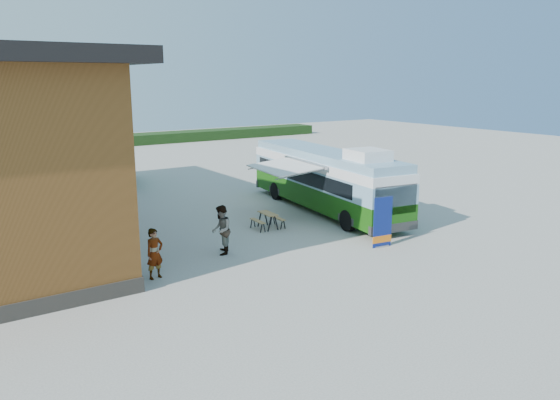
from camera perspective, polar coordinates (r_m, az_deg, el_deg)
ground at (r=20.87m, az=2.92°, el=-5.78°), size 100.00×100.00×0.00m
hedge at (r=57.69m, az=-13.68°, el=6.25°), size 40.00×3.00×1.00m
bus at (r=27.49m, az=4.74°, el=2.33°), size 3.91×11.69×3.52m
awning at (r=25.93m, az=0.77°, el=3.74°), size 2.85×4.09×0.49m
banner at (r=21.97m, az=10.66°, el=-2.76°), size 0.88×0.26×2.04m
picnic_table at (r=24.32m, az=-1.29°, el=-1.77°), size 1.32×1.19×0.72m
person_a at (r=18.74m, az=-12.96°, el=-5.47°), size 0.71×0.54×1.73m
person_b at (r=20.84m, az=-6.16°, el=-3.14°), size 1.09×1.16×1.90m
slurry_tanker at (r=35.80m, az=-16.75°, el=3.78°), size 3.37×6.29×2.43m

